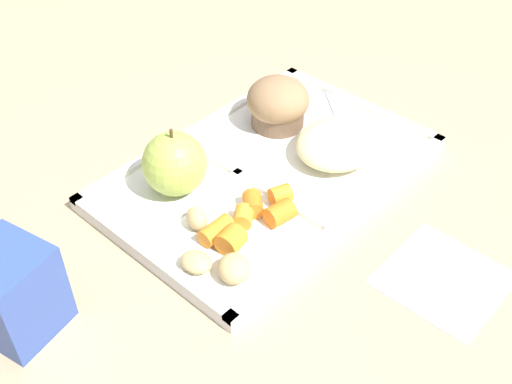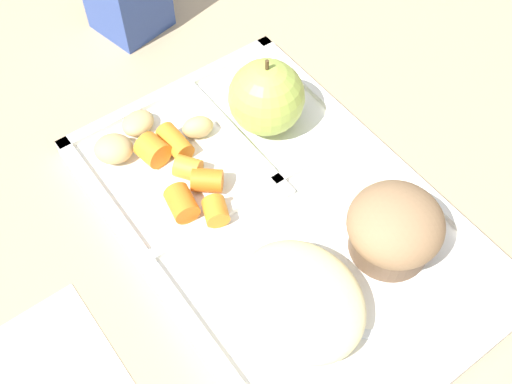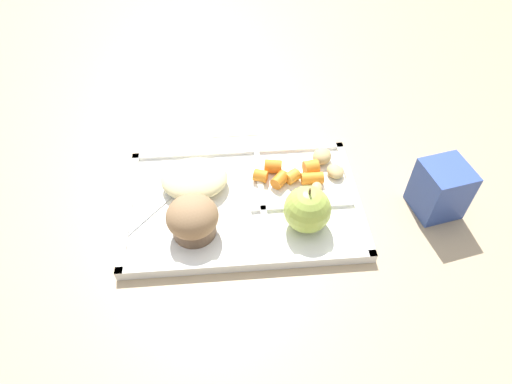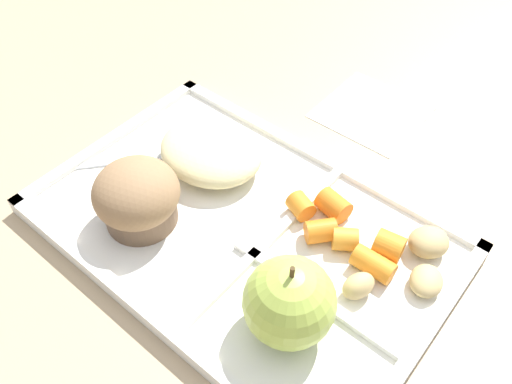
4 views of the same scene
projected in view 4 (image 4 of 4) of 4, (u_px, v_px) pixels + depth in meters
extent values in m
plane|color=tan|center=(242.00, 233.00, 0.50)|extent=(6.00, 6.00, 0.00)
cube|color=white|center=(242.00, 229.00, 0.50)|extent=(0.38, 0.25, 0.01)
cube|color=white|center=(316.00, 155.00, 0.55)|extent=(0.38, 0.01, 0.01)
cube|color=white|center=(146.00, 311.00, 0.43)|extent=(0.38, 0.01, 0.01)
cube|color=white|center=(420.00, 342.00, 0.41)|extent=(0.01, 0.25, 0.01)
cube|color=white|center=(113.00, 138.00, 0.57)|extent=(0.01, 0.25, 0.01)
cube|color=white|center=(268.00, 241.00, 0.48)|extent=(0.01, 0.23, 0.01)
cube|color=white|center=(313.00, 295.00, 0.44)|extent=(0.17, 0.01, 0.01)
sphere|color=#A8C14C|center=(289.00, 302.00, 0.40)|extent=(0.07, 0.07, 0.07)
cylinder|color=#4C381E|center=(292.00, 274.00, 0.37)|extent=(0.00, 0.00, 0.01)
cylinder|color=brown|center=(141.00, 210.00, 0.49)|extent=(0.07, 0.07, 0.02)
ellipsoid|color=#93704C|center=(136.00, 192.00, 0.47)|extent=(0.08, 0.08, 0.06)
cylinder|color=orange|center=(301.00, 206.00, 0.49)|extent=(0.03, 0.03, 0.02)
cylinder|color=orange|center=(373.00, 264.00, 0.45)|extent=(0.04, 0.02, 0.02)
cylinder|color=orange|center=(321.00, 231.00, 0.47)|extent=(0.03, 0.03, 0.02)
cylinder|color=orange|center=(333.00, 205.00, 0.49)|extent=(0.03, 0.03, 0.02)
cylinder|color=orange|center=(389.00, 247.00, 0.46)|extent=(0.03, 0.03, 0.03)
cylinder|color=orange|center=(345.00, 239.00, 0.47)|extent=(0.03, 0.03, 0.02)
ellipsoid|color=tan|center=(426.00, 281.00, 0.44)|extent=(0.04, 0.04, 0.02)
ellipsoid|color=tan|center=(429.00, 242.00, 0.47)|extent=(0.05, 0.05, 0.02)
ellipsoid|color=tan|center=(358.00, 286.00, 0.44)|extent=(0.03, 0.04, 0.02)
ellipsoid|color=beige|center=(211.00, 151.00, 0.53)|extent=(0.11, 0.09, 0.04)
sphere|color=brown|center=(203.00, 155.00, 0.53)|extent=(0.03, 0.03, 0.03)
sphere|color=brown|center=(215.00, 157.00, 0.53)|extent=(0.03, 0.03, 0.03)
sphere|color=brown|center=(210.00, 142.00, 0.55)|extent=(0.03, 0.03, 0.03)
cube|color=silver|center=(120.00, 162.00, 0.55)|extent=(0.07, 0.08, 0.00)
cube|color=silver|center=(181.00, 154.00, 0.56)|extent=(0.03, 0.03, 0.00)
cylinder|color=silver|center=(206.00, 157.00, 0.55)|extent=(0.02, 0.02, 0.00)
cylinder|color=silver|center=(205.00, 152.00, 0.56)|extent=(0.02, 0.02, 0.00)
cylinder|color=silver|center=(205.00, 146.00, 0.56)|extent=(0.02, 0.02, 0.00)
cube|color=white|center=(375.00, 113.00, 0.62)|extent=(0.11, 0.11, 0.00)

